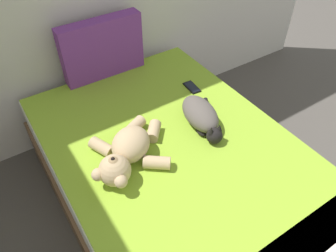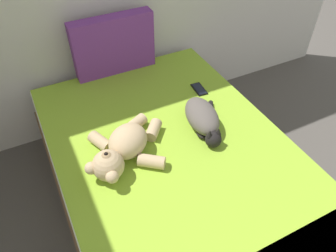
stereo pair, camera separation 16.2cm
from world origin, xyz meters
TOP-DOWN VIEW (x-y plane):
  - bed at (1.42, 2.80)m, footprint 1.40×2.09m
  - patterned_cushion at (1.40, 3.77)m, footprint 0.61×0.11m
  - cat at (1.67, 2.91)m, footprint 0.30×0.42m
  - teddy_bear at (1.13, 2.89)m, footprint 0.55×0.47m
  - cell_phone at (1.85, 3.26)m, footprint 0.08×0.15m

SIDE VIEW (x-z plane):
  - bed at x=1.42m, z-range 0.00..0.57m
  - cell_phone at x=1.85m, z-range 0.57..0.58m
  - cat at x=1.67m, z-range 0.57..0.72m
  - teddy_bear at x=1.13m, z-range 0.56..0.74m
  - patterned_cushion at x=1.40m, z-range 0.57..1.01m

